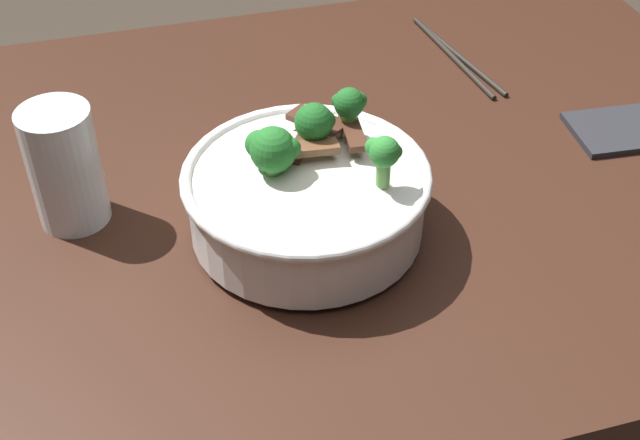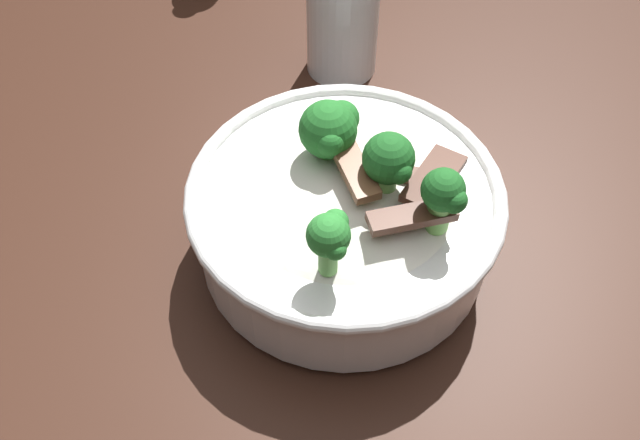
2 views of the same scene
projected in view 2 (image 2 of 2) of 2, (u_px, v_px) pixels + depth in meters
dining_table at (431, 286)px, 0.70m from camera, size 1.22×0.81×0.79m
rice_bowl at (347, 215)px, 0.55m from camera, size 0.25×0.25×0.14m
drinking_glass at (342, 22)px, 0.70m from camera, size 0.07×0.07×0.13m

